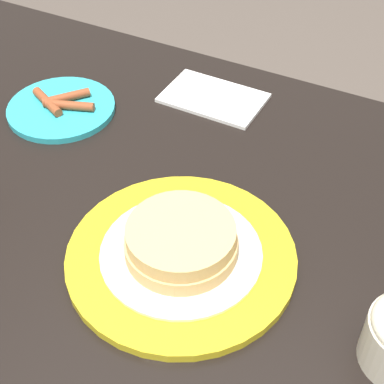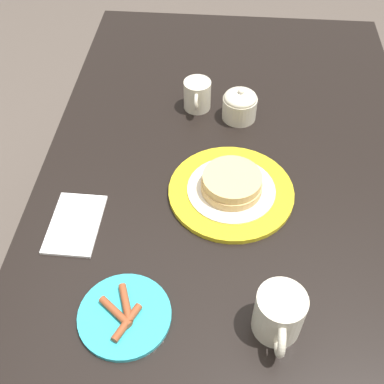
{
  "view_description": "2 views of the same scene",
  "coord_description": "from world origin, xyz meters",
  "views": [
    {
      "loc": [
        -0.17,
        0.4,
        1.28
      ],
      "look_at": [
        0.08,
        -0.08,
        0.76
      ],
      "focal_mm": 55.0,
      "sensor_mm": 36.0,
      "label": 1
    },
    {
      "loc": [
        0.76,
        -0.03,
        1.54
      ],
      "look_at": [
        0.08,
        -0.08,
        0.76
      ],
      "focal_mm": 45.0,
      "sensor_mm": 36.0,
      "label": 2
    }
  ],
  "objects": [
    {
      "name": "napkin",
      "position": [
        0.17,
        -0.32,
        0.74
      ],
      "size": [
        0.16,
        0.11,
        0.01
      ],
      "color": "white",
      "rests_on": "dining_table"
    },
    {
      "name": "sugar_bowl",
      "position": [
        -0.21,
        0.01,
        0.77
      ],
      "size": [
        0.09,
        0.09,
        0.09
      ],
      "color": "beige",
      "rests_on": "dining_table"
    },
    {
      "name": "ground_plane",
      "position": [
        0.0,
        0.0,
        0.0
      ],
      "size": [
        8.0,
        8.0,
        0.0
      ],
      "primitive_type": "plane",
      "color": "#51473F"
    },
    {
      "name": "dining_table",
      "position": [
        0.0,
        0.0,
        0.62
      ],
      "size": [
        1.46,
        0.89,
        0.73
      ],
      "color": "black",
      "rests_on": "ground_plane"
    },
    {
      "name": "coffee_mug",
      "position": [
        0.37,
        0.09,
        0.78
      ],
      "size": [
        0.12,
        0.09,
        0.1
      ],
      "color": "beige",
      "rests_on": "dining_table"
    },
    {
      "name": "side_plate_bacon",
      "position": [
        0.37,
        -0.18,
        0.74
      ],
      "size": [
        0.17,
        0.17,
        0.02
      ],
      "color": "#2DADBC",
      "rests_on": "dining_table"
    },
    {
      "name": "creamer_pitcher",
      "position": [
        -0.24,
        -0.1,
        0.77
      ],
      "size": [
        0.11,
        0.07,
        0.09
      ],
      "color": "beige",
      "rests_on": "dining_table"
    },
    {
      "name": "pancake_plate",
      "position": [
        0.05,
        -0.0,
        0.75
      ],
      "size": [
        0.28,
        0.28,
        0.06
      ],
      "color": "gold",
      "rests_on": "dining_table"
    }
  ]
}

